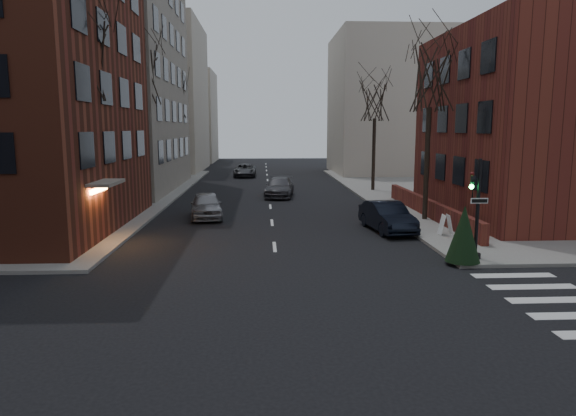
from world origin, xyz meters
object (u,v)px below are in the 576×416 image
object	(u,v)px
tree_left_c	(176,99)
streetlamp_near	(139,146)
evergreen_shrub	(464,234)
tree_left_b	(141,75)
parked_sedan	(387,217)
tree_right_b	(375,100)
streetlamp_far	(186,139)
sandwich_board	(446,225)
traffic_signal	(476,215)
car_lane_gray	(279,187)
car_lane_silver	(206,205)
car_lane_far	(245,170)
tree_left_a	(81,59)
tree_right_a	(430,79)

from	to	relation	value
tree_left_c	streetlamp_near	bearing A→B (deg)	-88.09
evergreen_shrub	tree_left_b	bearing A→B (deg)	132.66
tree_left_c	parked_sedan	world-z (taller)	tree_left_c
tree_right_b	streetlamp_far	xyz separation A→B (m)	(-17.00, 10.00, -3.35)
sandwich_board	traffic_signal	bearing A→B (deg)	-93.91
car_lane_gray	sandwich_board	size ratio (longest dim) A/B	5.07
traffic_signal	tree_right_b	world-z (taller)	tree_right_b
car_lane_silver	car_lane_far	xyz separation A→B (m)	(1.43, 26.12, -0.07)
tree_left_a	evergreen_shrub	xyz separation A→B (m)	(16.10, -5.47, -7.21)
tree_left_b	streetlamp_far	distance (m)	16.68
tree_right_b	sandwich_board	bearing A→B (deg)	-91.15
traffic_signal	car_lane_silver	world-z (taller)	traffic_signal
streetlamp_near	streetlamp_far	size ratio (longest dim) A/B	1.00
tree_right_b	car_lane_far	world-z (taller)	tree_right_b
traffic_signal	car_lane_far	distance (m)	38.30
car_lane_silver	tree_right_b	bearing A→B (deg)	37.03
streetlamp_far	car_lane_gray	world-z (taller)	streetlamp_far
tree_left_b	car_lane_far	world-z (taller)	tree_left_b
tree_right_a	car_lane_far	bearing A→B (deg)	112.01
traffic_signal	car_lane_silver	xyz separation A→B (m)	(-11.82, 10.72, -1.14)
tree_right_a	traffic_signal	bearing A→B (deg)	-95.47
tree_right_b	car_lane_silver	distance (m)	18.93
tree_right_b	car_lane_gray	distance (m)	10.92
tree_left_c	car_lane_silver	distance (m)	22.10
tree_left_b	car_lane_silver	bearing A→B (deg)	-51.96
tree_left_c	car_lane_far	xyz separation A→B (m)	(6.35, 5.84, -7.33)
tree_left_c	streetlamp_near	size ratio (longest dim) A/B	1.55
car_lane_silver	evergreen_shrub	xyz separation A→B (m)	(11.18, -11.19, 0.49)
tree_right_a	parked_sedan	bearing A→B (deg)	-136.35
traffic_signal	car_lane_gray	bearing A→B (deg)	109.54
sandwich_board	streetlamp_far	bearing A→B (deg)	122.54
tree_left_b	evergreen_shrub	world-z (taller)	tree_left_b
tree_left_a	streetlamp_far	size ratio (longest dim) A/B	1.63
tree_left_c	tree_right_a	distance (m)	28.17
tree_right_b	car_lane_silver	xyz separation A→B (m)	(-12.68, -12.28, -6.82)
sandwich_board	tree_right_b	bearing A→B (deg)	91.05
streetlamp_far	car_lane_far	size ratio (longest dim) A/B	1.25
tree_right_a	tree_right_b	world-z (taller)	tree_right_a
evergreen_shrub	tree_left_c	bearing A→B (deg)	117.09
car_lane_gray	traffic_signal	bearing A→B (deg)	-63.64
tree_left_c	evergreen_shrub	world-z (taller)	tree_left_c
traffic_signal	evergreen_shrub	xyz separation A→B (m)	(-0.64, -0.47, -0.65)
tree_right_b	parked_sedan	distance (m)	18.29
streetlamp_far	traffic_signal	bearing A→B (deg)	-63.94
tree_left_b	car_lane_far	distance (m)	22.39
streetlamp_far	parked_sedan	distance (m)	30.44
car_lane_silver	sandwich_board	xyz separation A→B (m)	(12.31, -6.14, -0.12)
tree_right_a	streetlamp_near	size ratio (longest dim) A/B	1.55
tree_left_b	streetlamp_near	distance (m)	6.18
tree_right_a	streetlamp_far	world-z (taller)	tree_right_a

